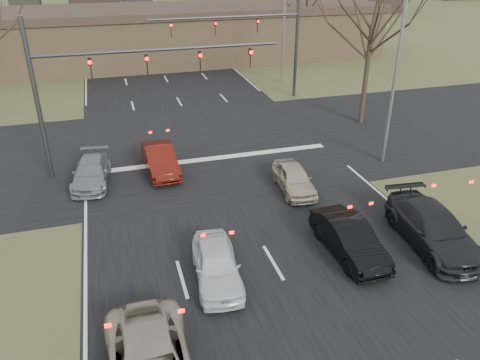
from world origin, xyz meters
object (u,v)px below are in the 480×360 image
(car_black_hatch, at_px, (349,238))
(car_charcoal_sedan, at_px, (433,228))
(car_white_sedan, at_px, (217,265))
(car_silver_ahead, at_px, (294,179))
(building, at_px, (174,34))
(mast_arm_near, at_px, (105,76))
(car_grey_ahead, at_px, (91,172))
(streetlight_right_far, at_px, (282,15))
(car_red_ahead, at_px, (160,160))
(streetlight_right_near, at_px, (394,61))
(mast_arm_far, at_px, (261,32))

(car_black_hatch, distance_m, car_charcoal_sedan, 3.52)
(car_white_sedan, bearing_deg, car_silver_ahead, 52.61)
(building, height_order, mast_arm_near, mast_arm_near)
(building, relative_size, car_black_hatch, 10.10)
(car_grey_ahead, bearing_deg, streetlight_right_far, 50.90)
(car_red_ahead, bearing_deg, streetlight_right_near, -12.74)
(car_charcoal_sedan, distance_m, car_silver_ahead, 6.85)
(streetlight_right_far, height_order, car_red_ahead, streetlight_right_far)
(streetlight_right_far, xyz_separation_m, car_black_hatch, (-6.32, -24.24, -4.89))
(building, xyz_separation_m, car_silver_ahead, (0.97, -29.74, -2.04))
(building, height_order, car_grey_ahead, building)
(mast_arm_far, distance_m, streetlight_right_far, 5.12)
(car_black_hatch, relative_size, car_red_ahead, 1.00)
(mast_arm_far, xyz_separation_m, streetlight_right_near, (2.64, -13.00, 0.57))
(mast_arm_near, height_order, car_black_hatch, mast_arm_near)
(building, height_order, car_charcoal_sedan, building)
(mast_arm_near, bearing_deg, building, 73.87)
(streetlight_right_near, bearing_deg, car_charcoal_sedan, -106.97)
(building, xyz_separation_m, car_red_ahead, (-5.00, -25.81, -1.97))
(streetlight_right_far, relative_size, car_red_ahead, 2.37)
(car_red_ahead, bearing_deg, car_charcoal_sedan, -48.14)
(streetlight_right_far, bearing_deg, mast_arm_near, -136.11)
(building, bearing_deg, car_silver_ahead, -88.13)
(building, bearing_deg, streetlight_right_far, -56.35)
(streetlight_right_near, bearing_deg, car_white_sedan, -146.47)
(car_charcoal_sedan, bearing_deg, car_white_sedan, -176.02)
(building, relative_size, mast_arm_far, 3.81)
(mast_arm_near, height_order, streetlight_right_far, streetlight_right_far)
(building, xyz_separation_m, car_charcoal_sedan, (4.50, -35.61, -1.91))
(mast_arm_far, height_order, car_black_hatch, mast_arm_far)
(car_black_hatch, relative_size, car_grey_ahead, 1.01)
(streetlight_right_far, bearing_deg, car_white_sedan, -115.48)
(building, height_order, car_red_ahead, building)
(car_charcoal_sedan, xyz_separation_m, car_silver_ahead, (-3.53, 5.87, -0.13))
(mast_arm_near, height_order, car_grey_ahead, mast_arm_near)
(car_black_hatch, xyz_separation_m, car_silver_ahead, (-0.03, 5.50, -0.07))
(mast_arm_near, distance_m, car_grey_ahead, 4.78)
(streetlight_right_far, bearing_deg, car_black_hatch, -104.62)
(streetlight_right_near, height_order, car_grey_ahead, streetlight_right_near)
(mast_arm_near, bearing_deg, car_white_sedan, -74.12)
(mast_arm_far, xyz_separation_m, car_grey_ahead, (-12.68, -11.13, -4.42))
(building, height_order, streetlight_right_far, streetlight_right_far)
(building, bearing_deg, car_charcoal_sedan, -82.80)
(car_red_ahead, bearing_deg, car_white_sedan, -87.98)
(streetlight_right_near, distance_m, car_black_hatch, 10.50)
(car_white_sedan, bearing_deg, car_black_hatch, 6.99)
(car_black_hatch, bearing_deg, car_silver_ahead, 89.13)
(car_black_hatch, bearing_deg, building, 90.45)
(mast_arm_far, distance_m, car_red_ahead, 14.83)
(streetlight_right_near, relative_size, car_charcoal_sedan, 1.92)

